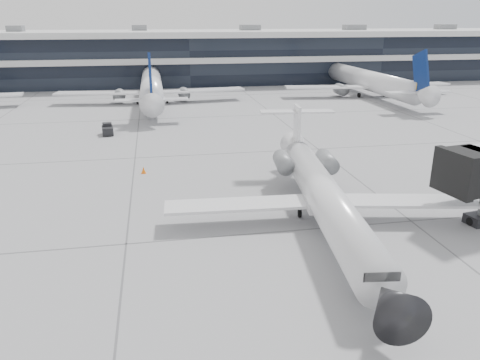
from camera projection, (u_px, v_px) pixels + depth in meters
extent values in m
plane|color=gray|center=(276.00, 232.00, 31.88)|extent=(220.00, 220.00, 0.00)
cube|color=black|center=(186.00, 59.00, 106.45)|extent=(170.00, 22.00, 10.00)
cylinder|color=silver|center=(326.00, 199.00, 31.90)|extent=(5.20, 22.24, 2.49)
cone|color=black|center=(391.00, 303.00, 20.26)|extent=(2.79, 2.87, 2.49)
cone|color=silver|center=(295.00, 147.00, 43.63)|extent=(2.71, 3.22, 2.36)
cube|color=silver|center=(238.00, 205.00, 32.66)|extent=(10.25, 2.94, 0.20)
cube|color=silver|center=(405.00, 201.00, 33.30)|extent=(10.40, 4.30, 0.20)
cylinder|color=slate|center=(283.00, 162.00, 38.81)|extent=(1.76, 3.28, 1.38)
cylinder|color=slate|center=(327.00, 161.00, 39.00)|extent=(1.76, 3.28, 1.38)
cube|color=silver|center=(297.00, 128.00, 42.47)|extent=(0.55, 2.41, 4.14)
cube|color=silver|center=(297.00, 111.00, 42.34)|extent=(6.76, 2.28, 0.15)
cylinder|color=black|center=(362.00, 294.00, 24.26)|extent=(0.23, 0.53, 0.52)
cylinder|color=black|center=(300.00, 213.00, 34.16)|extent=(0.29, 0.61, 0.59)
cylinder|color=black|center=(337.00, 213.00, 34.31)|extent=(0.29, 0.61, 0.59)
cube|color=black|center=(470.00, 171.00, 31.26)|extent=(3.07, 3.55, 2.76)
cube|color=black|center=(479.00, 219.00, 33.06)|extent=(1.99, 1.67, 0.69)
cone|color=orange|center=(143.00, 170.00, 43.86)|extent=(0.41, 0.41, 0.64)
cube|color=orange|center=(144.00, 173.00, 43.96)|extent=(0.54, 0.54, 0.03)
cube|color=black|center=(108.00, 130.00, 58.31)|extent=(1.57, 2.37, 0.91)
cube|color=black|center=(107.00, 125.00, 58.57)|extent=(1.21, 1.04, 0.51)
cylinder|color=black|center=(103.00, 132.00, 58.99)|extent=(0.23, 0.46, 0.45)
cylinder|color=black|center=(112.00, 131.00, 59.30)|extent=(0.23, 0.46, 0.45)
cylinder|color=black|center=(103.00, 135.00, 57.53)|extent=(0.23, 0.46, 0.45)
cylinder|color=black|center=(113.00, 134.00, 57.84)|extent=(0.23, 0.46, 0.45)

